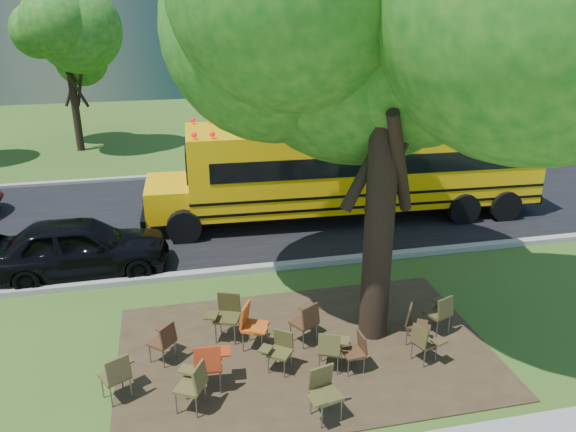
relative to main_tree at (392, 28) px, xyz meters
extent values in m
plane|color=#30541A|center=(-2.47, 0.20, -5.85)|extent=(160.00, 160.00, 0.00)
cube|color=#382819|center=(-1.47, -0.30, -5.83)|extent=(7.00, 4.50, 0.03)
cube|color=black|center=(-2.47, 7.20, -5.83)|extent=(80.00, 8.00, 0.04)
cube|color=gray|center=(-2.47, 3.20, -5.78)|extent=(80.00, 0.25, 0.14)
cube|color=gray|center=(-2.47, 11.30, -5.78)|extent=(80.00, 0.25, 0.14)
cylinder|color=black|center=(-7.47, 16.20, -4.10)|extent=(0.32, 0.32, 3.50)
sphere|color=#155B14|center=(-7.47, 16.20, -1.63)|extent=(4.80, 4.80, 4.80)
cylinder|color=black|center=(5.53, 14.20, -3.75)|extent=(0.38, 0.38, 4.20)
sphere|color=#155B14|center=(5.53, 14.20, -0.81)|extent=(5.60, 5.60, 5.60)
cylinder|color=black|center=(13.53, 13.20, -4.05)|extent=(0.34, 0.34, 3.60)
sphere|color=#155B14|center=(13.53, 13.20, -1.50)|extent=(5.00, 5.00, 5.00)
cylinder|color=black|center=(0.00, 0.00, -3.46)|extent=(0.56, 0.56, 4.78)
sphere|color=#155B14|center=(0.00, 0.00, 0.01)|extent=(7.20, 7.20, 7.20)
cube|color=#FFB808|center=(1.95, 6.20, -4.17)|extent=(10.48, 2.80, 2.31)
cube|color=black|center=(2.23, 6.19, -3.91)|extent=(9.92, 2.82, 0.57)
cube|color=#FFB808|center=(-3.83, 6.45, -4.90)|extent=(1.32, 2.13, 0.90)
cube|color=black|center=(1.95, 6.20, -4.76)|extent=(10.50, 2.83, 0.08)
cube|color=black|center=(1.95, 6.20, -5.11)|extent=(10.50, 2.83, 0.08)
cylinder|color=black|center=(-3.48, 5.25, -5.38)|extent=(0.96, 0.32, 0.94)
cylinder|color=black|center=(-3.38, 7.61, -5.38)|extent=(0.96, 0.32, 0.94)
cylinder|color=black|center=(4.64, 4.91, -5.38)|extent=(0.96, 0.32, 0.94)
cylinder|color=black|center=(4.74, 7.27, -5.38)|extent=(0.96, 0.32, 0.94)
cylinder|color=black|center=(5.96, 4.85, -5.38)|extent=(0.96, 0.32, 0.94)
cylinder|color=black|center=(6.06, 7.21, -5.38)|extent=(0.96, 0.32, 0.94)
cube|color=brown|center=(-4.89, -0.94, -5.39)|extent=(0.57, 0.56, 0.05)
cube|color=brown|center=(-4.80, -1.10, -5.16)|extent=(0.41, 0.28, 0.41)
cube|color=brown|center=(-4.74, -0.69, -5.27)|extent=(0.33, 0.36, 0.03)
cylinder|color=slate|center=(-5.12, -0.86, -5.62)|extent=(0.02, 0.02, 0.46)
cylinder|color=slate|center=(-4.65, -1.01, -5.62)|extent=(0.02, 0.02, 0.46)
cube|color=#AE3012|center=(-3.35, -1.01, -5.35)|extent=(0.50, 0.48, 0.06)
cube|color=#AE3012|center=(-3.37, -1.21, -5.10)|extent=(0.45, 0.14, 0.45)
cube|color=#AE3012|center=(-3.07, -0.87, -5.21)|extent=(0.27, 0.33, 0.03)
cylinder|color=slate|center=(-3.53, -0.80, -5.60)|extent=(0.03, 0.03, 0.50)
cylinder|color=slate|center=(-3.18, -1.21, -5.60)|extent=(0.03, 0.03, 0.50)
cube|color=brown|center=(-3.68, -1.49, -5.38)|extent=(0.57, 0.58, 0.05)
cube|color=brown|center=(-3.52, -1.57, -5.15)|extent=(0.28, 0.41, 0.42)
cube|color=brown|center=(-3.69, -1.20, -5.26)|extent=(0.36, 0.34, 0.03)
cylinder|color=slate|center=(-3.92, -1.56, -5.62)|extent=(0.02, 0.02, 0.47)
cylinder|color=slate|center=(-3.44, -1.41, -5.62)|extent=(0.02, 0.02, 0.47)
cube|color=#4C4821|center=(-2.07, -0.82, -5.44)|extent=(0.52, 0.52, 0.05)
cube|color=#4C4821|center=(-1.97, -0.68, -5.24)|extent=(0.35, 0.28, 0.37)
cube|color=#4C4821|center=(-2.32, -0.79, -5.33)|extent=(0.31, 0.32, 0.03)
cylinder|color=slate|center=(-2.03, -1.03, -5.64)|extent=(0.02, 0.02, 0.41)
cylinder|color=slate|center=(-2.10, -0.60, -5.64)|extent=(0.02, 0.02, 0.41)
cube|color=brown|center=(-1.18, -0.93, -5.41)|extent=(0.52, 0.51, 0.05)
cube|color=brown|center=(-1.24, -1.10, -5.20)|extent=(0.39, 0.23, 0.39)
cube|color=brown|center=(-0.91, -0.89, -5.30)|extent=(0.30, 0.33, 0.03)
cylinder|color=slate|center=(-1.27, -0.72, -5.63)|extent=(0.02, 0.02, 0.44)
cylinder|color=slate|center=(-1.08, -1.15, -5.63)|extent=(0.02, 0.02, 0.44)
cube|color=#4E4721|center=(-1.59, -2.16, -5.38)|extent=(0.53, 0.51, 0.05)
cube|color=#4E4721|center=(-1.64, -1.98, -5.15)|extent=(0.43, 0.20, 0.42)
cube|color=#4E4721|center=(-1.80, -2.36, -5.25)|extent=(0.29, 0.34, 0.03)
cylinder|color=slate|center=(-1.37, -2.29, -5.61)|extent=(0.03, 0.03, 0.47)
cylinder|color=slate|center=(-1.81, -2.03, -5.61)|extent=(0.03, 0.03, 0.47)
cube|color=#4B2F1B|center=(-0.78, -1.08, -5.45)|extent=(0.39, 0.40, 0.04)
cube|color=#4B2F1B|center=(-0.62, -1.07, -5.25)|extent=(0.12, 0.36, 0.36)
cube|color=#4B2F1B|center=(-0.93, -0.88, -5.34)|extent=(0.27, 0.22, 0.03)
cylinder|color=slate|center=(-0.92, -1.25, -5.65)|extent=(0.02, 0.02, 0.40)
cylinder|color=slate|center=(-0.64, -0.92, -5.65)|extent=(0.02, 0.02, 0.40)
cube|color=#473C1E|center=(0.60, -1.08, -5.44)|extent=(0.48, 0.49, 0.05)
cube|color=#473C1E|center=(0.44, -1.14, -5.24)|extent=(0.22, 0.37, 0.37)
cube|color=#473C1E|center=(0.80, -1.24, -5.33)|extent=(0.31, 0.28, 0.03)
cylinder|color=slate|center=(0.68, -0.88, -5.64)|extent=(0.02, 0.02, 0.41)
cylinder|color=slate|center=(0.51, -1.29, -5.64)|extent=(0.02, 0.02, 0.41)
cube|color=#4D2D1B|center=(-4.12, -0.06, -5.42)|extent=(0.55, 0.55, 0.05)
cube|color=#4D2D1B|center=(-4.00, -0.18, -5.21)|extent=(0.32, 0.34, 0.38)
cube|color=#4D2D1B|center=(-4.07, 0.20, -5.31)|extent=(0.34, 0.34, 0.03)
cylinder|color=slate|center=(-4.35, -0.08, -5.63)|extent=(0.02, 0.02, 0.43)
cylinder|color=slate|center=(-3.89, -0.05, -5.63)|extent=(0.02, 0.02, 0.43)
cube|color=#43401D|center=(-2.87, 0.40, -5.35)|extent=(0.59, 0.58, 0.06)
cube|color=#43401D|center=(-2.80, 0.59, -5.11)|extent=(0.45, 0.25, 0.44)
cube|color=#43401D|center=(-3.17, 0.35, -5.22)|extent=(0.34, 0.37, 0.03)
cylinder|color=slate|center=(-2.76, 0.16, -5.60)|extent=(0.03, 0.03, 0.50)
cylinder|color=slate|center=(-2.98, 0.64, -5.60)|extent=(0.03, 0.03, 0.50)
cube|color=#C85415|center=(-2.38, -0.02, -5.36)|extent=(0.60, 0.61, 0.05)
cube|color=#C85415|center=(-2.56, 0.06, -5.11)|extent=(0.29, 0.44, 0.44)
cube|color=#C85415|center=(-2.36, -0.33, -5.22)|extent=(0.38, 0.35, 0.03)
cylinder|color=slate|center=(-2.13, 0.06, -5.60)|extent=(0.03, 0.03, 0.49)
cylinder|color=slate|center=(-2.63, -0.11, -5.60)|extent=(0.03, 0.03, 0.49)
cube|color=#4B2E1A|center=(-1.44, -0.03, -5.38)|extent=(0.59, 0.58, 0.05)
cube|color=#4B2E1A|center=(-1.34, -0.20, -5.15)|extent=(0.41, 0.30, 0.42)
cube|color=#4B2E1A|center=(-1.29, 0.22, -5.26)|extent=(0.34, 0.37, 0.03)
cylinder|color=slate|center=(-1.68, 0.03, -5.61)|extent=(0.02, 0.02, 0.47)
cylinder|color=slate|center=(-1.20, -0.10, -5.61)|extent=(0.02, 0.02, 0.47)
cube|color=#3E2916|center=(0.70, -0.52, -5.42)|extent=(0.53, 0.54, 0.05)
cube|color=#3E2916|center=(0.55, -0.43, -5.21)|extent=(0.28, 0.37, 0.38)
cube|color=#3E2916|center=(0.69, -0.78, -5.31)|extent=(0.34, 0.32, 0.03)
cylinder|color=slate|center=(0.92, -0.46, -5.63)|extent=(0.02, 0.02, 0.43)
cylinder|color=slate|center=(0.48, -0.57, -5.63)|extent=(0.02, 0.02, 0.43)
cube|color=#463F1E|center=(1.25, -0.26, -5.39)|extent=(0.54, 0.53, 0.05)
cube|color=#463F1E|center=(1.31, -0.43, -5.17)|extent=(0.41, 0.24, 0.41)
cube|color=#463F1E|center=(1.42, -0.04, -5.27)|extent=(0.31, 0.35, 0.03)
cylinder|color=slate|center=(1.02, -0.17, -5.62)|extent=(0.02, 0.02, 0.46)
cylinder|color=slate|center=(1.47, -0.36, -5.62)|extent=(0.02, 0.02, 0.46)
imported|color=black|center=(-6.00, 4.00, -5.14)|extent=(4.20, 1.74, 1.43)
camera|label=1|loc=(-3.72, -9.04, 0.53)|focal=35.00mm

